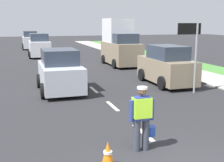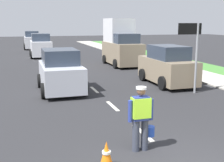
{
  "view_description": "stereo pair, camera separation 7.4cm",
  "coord_description": "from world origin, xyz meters",
  "px_view_note": "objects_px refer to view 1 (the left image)",
  "views": [
    {
      "loc": [
        -3.4,
        -4.99,
        3.22
      ],
      "look_at": [
        -0.16,
        5.26,
        1.1
      ],
      "focal_mm": 47.6,
      "sensor_mm": 36.0,
      "label": 1
    },
    {
      "loc": [
        -3.33,
        -5.01,
        3.22
      ],
      "look_at": [
        -0.16,
        5.26,
        1.1
      ],
      "focal_mm": 47.6,
      "sensor_mm": 36.0,
      "label": 2
    }
  ],
  "objects_px": {
    "traffic_cone_near": "(108,154)",
    "car_oncoming_third": "(30,41)",
    "car_oncoming_second": "(39,46)",
    "delivery_truck": "(120,44)",
    "car_oncoming_lead": "(60,72)",
    "car_parked_curbside": "(166,66)",
    "road_worker": "(142,115)",
    "lane_direction_sign": "(192,41)"
  },
  "relations": [
    {
      "from": "lane_direction_sign",
      "to": "car_oncoming_second",
      "type": "distance_m",
      "value": 18.05
    },
    {
      "from": "lane_direction_sign",
      "to": "traffic_cone_near",
      "type": "xyz_separation_m",
      "value": [
        -5.69,
        -5.75,
        -2.11
      ]
    },
    {
      "from": "car_oncoming_second",
      "to": "car_oncoming_lead",
      "type": "relative_size",
      "value": 1.0
    },
    {
      "from": "delivery_truck",
      "to": "car_oncoming_lead",
      "type": "xyz_separation_m",
      "value": [
        -5.62,
        -7.61,
        -0.68
      ]
    },
    {
      "from": "traffic_cone_near",
      "to": "car_parked_curbside",
      "type": "distance_m",
      "value": 9.73
    },
    {
      "from": "delivery_truck",
      "to": "car_oncoming_lead",
      "type": "bearing_deg",
      "value": -126.45
    },
    {
      "from": "car_oncoming_lead",
      "to": "car_parked_curbside",
      "type": "bearing_deg",
      "value": -0.13
    },
    {
      "from": "road_worker",
      "to": "car_oncoming_second",
      "type": "distance_m",
      "value": 22.29
    },
    {
      "from": "delivery_truck",
      "to": "car_parked_curbside",
      "type": "relative_size",
      "value": 1.15
    },
    {
      "from": "car_oncoming_third",
      "to": "road_worker",
      "type": "bearing_deg",
      "value": -87.49
    },
    {
      "from": "road_worker",
      "to": "traffic_cone_near",
      "type": "height_order",
      "value": "road_worker"
    },
    {
      "from": "road_worker",
      "to": "car_oncoming_third",
      "type": "height_order",
      "value": "car_oncoming_third"
    },
    {
      "from": "car_parked_curbside",
      "to": "car_oncoming_third",
      "type": "xyz_separation_m",
      "value": [
        -5.92,
        24.45,
        0.07
      ]
    },
    {
      "from": "car_oncoming_second",
      "to": "car_oncoming_third",
      "type": "height_order",
      "value": "car_oncoming_second"
    },
    {
      "from": "traffic_cone_near",
      "to": "car_oncoming_lead",
      "type": "relative_size",
      "value": 0.16
    },
    {
      "from": "traffic_cone_near",
      "to": "car_parked_curbside",
      "type": "xyz_separation_m",
      "value": [
        5.62,
        7.92,
        0.65
      ]
    },
    {
      "from": "road_worker",
      "to": "car_parked_curbside",
      "type": "distance_m",
      "value": 8.61
    },
    {
      "from": "car_oncoming_second",
      "to": "car_oncoming_third",
      "type": "distance_m",
      "value": 9.52
    },
    {
      "from": "traffic_cone_near",
      "to": "car_oncoming_third",
      "type": "xyz_separation_m",
      "value": [
        -0.3,
        32.37,
        0.73
      ]
    },
    {
      "from": "car_oncoming_second",
      "to": "car_parked_curbside",
      "type": "distance_m",
      "value": 15.92
    },
    {
      "from": "car_oncoming_second",
      "to": "car_oncoming_third",
      "type": "bearing_deg",
      "value": 92.6
    },
    {
      "from": "traffic_cone_near",
      "to": "delivery_truck",
      "type": "distance_m",
      "value": 16.59
    },
    {
      "from": "car_oncoming_third",
      "to": "traffic_cone_near",
      "type": "bearing_deg",
      "value": -89.46
    },
    {
      "from": "road_worker",
      "to": "car_oncoming_second",
      "type": "xyz_separation_m",
      "value": [
        -0.96,
        22.27,
        0.1
      ]
    },
    {
      "from": "lane_direction_sign",
      "to": "traffic_cone_near",
      "type": "relative_size",
      "value": 5.28
    },
    {
      "from": "car_oncoming_third",
      "to": "delivery_truck",
      "type": "bearing_deg",
      "value": -70.51
    },
    {
      "from": "lane_direction_sign",
      "to": "car_oncoming_lead",
      "type": "distance_m",
      "value": 6.25
    },
    {
      "from": "traffic_cone_near",
      "to": "car_oncoming_lead",
      "type": "height_order",
      "value": "car_oncoming_lead"
    },
    {
      "from": "car_oncoming_second",
      "to": "traffic_cone_near",
      "type": "bearing_deg",
      "value": -90.32
    },
    {
      "from": "car_oncoming_second",
      "to": "car_oncoming_lead",
      "type": "bearing_deg",
      "value": -90.38
    },
    {
      "from": "delivery_truck",
      "to": "car_oncoming_second",
      "type": "bearing_deg",
      "value": 127.06
    },
    {
      "from": "car_oncoming_second",
      "to": "road_worker",
      "type": "bearing_deg",
      "value": -87.53
    },
    {
      "from": "car_parked_curbside",
      "to": "road_worker",
      "type": "bearing_deg",
      "value": -121.72
    },
    {
      "from": "delivery_truck",
      "to": "car_parked_curbside",
      "type": "xyz_separation_m",
      "value": [
        -0.03,
        -7.63,
        -0.66
      ]
    },
    {
      "from": "car_oncoming_second",
      "to": "delivery_truck",
      "type": "bearing_deg",
      "value": -52.94
    },
    {
      "from": "traffic_cone_near",
      "to": "delivery_truck",
      "type": "bearing_deg",
      "value": 70.03
    },
    {
      "from": "car_oncoming_third",
      "to": "car_oncoming_lead",
      "type": "distance_m",
      "value": 24.44
    },
    {
      "from": "car_oncoming_lead",
      "to": "lane_direction_sign",
      "type": "bearing_deg",
      "value": -21.12
    },
    {
      "from": "road_worker",
      "to": "car_oncoming_third",
      "type": "xyz_separation_m",
      "value": [
        -1.39,
        31.78,
        0.1
      ]
    },
    {
      "from": "delivery_truck",
      "to": "car_oncoming_second",
      "type": "relative_size",
      "value": 1.2
    },
    {
      "from": "car_parked_curbside",
      "to": "car_oncoming_lead",
      "type": "xyz_separation_m",
      "value": [
        -5.59,
        0.01,
        -0.03
      ]
    },
    {
      "from": "road_worker",
      "to": "lane_direction_sign",
      "type": "distance_m",
      "value": 7.06
    }
  ]
}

